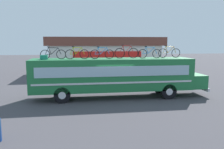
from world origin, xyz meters
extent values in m
plane|color=#423F44|center=(0.00, 0.00, 0.00)|extent=(120.00, 120.00, 0.00)
cube|color=#1E6B38|center=(0.00, 0.00, 1.72)|extent=(11.30, 2.32, 2.21)
cube|color=#1E6B38|center=(6.23, 0.00, 1.10)|extent=(1.15, 2.14, 0.98)
cube|color=#99B7C6|center=(0.00, -1.18, 2.06)|extent=(10.40, 0.04, 0.68)
cube|color=#99B7C6|center=(0.00, 1.18, 2.06)|extent=(10.40, 0.04, 0.68)
cube|color=silver|center=(0.00, -1.18, 1.28)|extent=(10.85, 0.03, 0.12)
cube|color=silver|center=(0.00, 1.18, 1.28)|extent=(10.85, 0.03, 0.12)
cube|color=silver|center=(6.86, 0.00, 0.53)|extent=(0.16, 2.20, 0.24)
cylinder|color=black|center=(3.84, -1.02, 0.54)|extent=(1.08, 0.28, 1.08)
cylinder|color=silver|center=(3.84, -1.02, 0.54)|extent=(0.48, 0.30, 0.48)
cylinder|color=black|center=(3.84, 1.02, 0.54)|extent=(1.08, 0.28, 1.08)
cylinder|color=silver|center=(3.84, 1.02, 0.54)|extent=(0.48, 0.30, 0.48)
cylinder|color=black|center=(-3.50, -1.02, 0.54)|extent=(1.08, 0.28, 1.08)
cylinder|color=silver|center=(-3.50, -1.02, 0.54)|extent=(0.48, 0.30, 0.48)
cylinder|color=black|center=(-3.50, 1.02, 0.54)|extent=(1.08, 0.28, 1.08)
cylinder|color=silver|center=(-3.50, 1.02, 0.54)|extent=(0.48, 0.30, 0.48)
cube|color=#1E7F66|center=(-4.69, -0.12, 2.98)|extent=(0.47, 0.43, 0.29)
torus|color=black|center=(-4.62, -0.04, 3.15)|extent=(0.65, 0.04, 0.65)
torus|color=black|center=(-3.56, -0.04, 3.15)|extent=(0.65, 0.04, 0.65)
cylinder|color=black|center=(-4.30, -0.04, 3.40)|extent=(0.20, 0.04, 0.46)
cylinder|color=black|center=(-3.98, -0.04, 3.38)|extent=(0.49, 0.04, 0.45)
cylinder|color=black|center=(-4.07, -0.04, 3.61)|extent=(0.64, 0.04, 0.07)
cylinder|color=black|center=(-4.42, -0.04, 3.16)|extent=(0.40, 0.03, 0.05)
cylinder|color=black|center=(-4.50, -0.04, 3.39)|extent=(0.26, 0.03, 0.48)
cylinder|color=black|center=(-3.66, -0.04, 3.37)|extent=(0.22, 0.03, 0.45)
cylinder|color=silver|center=(-3.75, -0.04, 3.64)|extent=(0.03, 0.44, 0.03)
ellipsoid|color=black|center=(-4.39, -0.04, 3.66)|extent=(0.20, 0.08, 0.06)
torus|color=black|center=(-2.96, -0.16, 3.16)|extent=(0.66, 0.04, 0.66)
torus|color=black|center=(-1.99, -0.16, 3.16)|extent=(0.66, 0.04, 0.66)
cylinder|color=#B2B20C|center=(-2.67, -0.16, 3.41)|extent=(0.19, 0.04, 0.47)
cylinder|color=#B2B20C|center=(-2.38, -0.16, 3.39)|extent=(0.46, 0.04, 0.45)
cylinder|color=#B2B20C|center=(-2.45, -0.16, 3.62)|extent=(0.59, 0.04, 0.07)
cylinder|color=#B2B20C|center=(-2.78, -0.16, 3.17)|extent=(0.37, 0.03, 0.05)
cylinder|color=#B2B20C|center=(-2.85, -0.16, 3.40)|extent=(0.24, 0.03, 0.49)
cylinder|color=#B2B20C|center=(-2.07, -0.16, 3.38)|extent=(0.21, 0.03, 0.46)
cylinder|color=silver|center=(-2.16, -0.16, 3.66)|extent=(0.03, 0.44, 0.03)
ellipsoid|color=black|center=(-2.75, -0.16, 3.68)|extent=(0.20, 0.08, 0.06)
torus|color=black|center=(-1.27, -0.23, 3.15)|extent=(0.65, 0.04, 0.65)
torus|color=black|center=(-0.26, -0.23, 3.15)|extent=(0.65, 0.04, 0.65)
cylinder|color=#197FDB|center=(-0.97, -0.23, 3.40)|extent=(0.20, 0.04, 0.46)
cylinder|color=#197FDB|center=(-0.67, -0.23, 3.38)|extent=(0.47, 0.04, 0.44)
cylinder|color=#197FDB|center=(-0.75, -0.23, 3.60)|extent=(0.61, 0.04, 0.07)
cylinder|color=#197FDB|center=(-1.08, -0.23, 3.16)|extent=(0.39, 0.03, 0.05)
cylinder|color=#197FDB|center=(-1.16, -0.23, 3.39)|extent=(0.25, 0.03, 0.48)
cylinder|color=#197FDB|center=(-0.35, -0.23, 3.37)|extent=(0.21, 0.03, 0.45)
cylinder|color=silver|center=(-0.44, -0.23, 3.64)|extent=(0.03, 0.44, 0.03)
ellipsoid|color=black|center=(-1.05, -0.23, 3.66)|extent=(0.20, 0.08, 0.06)
torus|color=black|center=(0.53, 0.12, 3.20)|extent=(0.74, 0.04, 0.74)
torus|color=black|center=(1.53, 0.12, 3.20)|extent=(0.74, 0.04, 0.74)
cylinder|color=red|center=(0.83, 0.12, 3.48)|extent=(0.19, 0.04, 0.53)
cylinder|color=red|center=(1.13, 0.12, 3.46)|extent=(0.47, 0.04, 0.51)
cylinder|color=red|center=(1.05, 0.12, 3.72)|extent=(0.60, 0.04, 0.07)
cylinder|color=red|center=(0.72, 0.12, 3.21)|extent=(0.38, 0.03, 0.05)
cylinder|color=red|center=(0.64, 0.12, 3.47)|extent=(0.25, 0.03, 0.55)
cylinder|color=red|center=(1.44, 0.12, 3.45)|extent=(0.21, 0.03, 0.52)
cylinder|color=silver|center=(1.35, 0.12, 3.76)|extent=(0.03, 0.44, 0.03)
ellipsoid|color=black|center=(0.75, 0.12, 3.78)|extent=(0.20, 0.08, 0.06)
torus|color=black|center=(2.17, -0.08, 3.16)|extent=(0.66, 0.04, 0.66)
torus|color=black|center=(3.23, -0.08, 3.16)|extent=(0.66, 0.04, 0.66)
cylinder|color=#197FDB|center=(2.49, -0.08, 3.41)|extent=(0.20, 0.04, 0.47)
cylinder|color=#197FDB|center=(2.80, -0.08, 3.39)|extent=(0.49, 0.04, 0.45)
cylinder|color=#197FDB|center=(2.72, -0.08, 3.62)|extent=(0.64, 0.04, 0.07)
cylinder|color=#197FDB|center=(2.37, -0.08, 3.17)|extent=(0.41, 0.03, 0.05)
cylinder|color=#197FDB|center=(2.28, -0.08, 3.40)|extent=(0.26, 0.03, 0.49)
cylinder|color=#197FDB|center=(3.13, -0.08, 3.38)|extent=(0.22, 0.03, 0.46)
cylinder|color=silver|center=(3.04, -0.08, 3.65)|extent=(0.03, 0.44, 0.03)
ellipsoid|color=black|center=(2.40, -0.08, 3.67)|extent=(0.20, 0.08, 0.06)
torus|color=black|center=(3.85, 0.37, 3.17)|extent=(0.68, 0.04, 0.68)
torus|color=black|center=(4.89, 0.37, 3.17)|extent=(0.68, 0.04, 0.68)
cylinder|color=orange|center=(4.16, 0.37, 3.43)|extent=(0.20, 0.04, 0.49)
cylinder|color=orange|center=(4.47, 0.37, 3.41)|extent=(0.48, 0.04, 0.47)
cylinder|color=orange|center=(4.39, 0.37, 3.65)|extent=(0.62, 0.04, 0.07)
cylinder|color=orange|center=(4.05, 0.37, 3.18)|extent=(0.40, 0.03, 0.05)
cylinder|color=orange|center=(3.96, 0.37, 3.42)|extent=(0.25, 0.03, 0.51)
cylinder|color=orange|center=(4.79, 0.37, 3.40)|extent=(0.22, 0.03, 0.48)
cylinder|color=silver|center=(4.70, 0.37, 3.69)|extent=(0.03, 0.44, 0.03)
ellipsoid|color=black|center=(4.08, 0.37, 3.71)|extent=(0.20, 0.08, 0.06)
cube|color=silver|center=(1.04, 13.80, 1.79)|extent=(13.38, 6.32, 3.57)
cube|color=brown|center=(1.04, 13.80, 4.09)|extent=(14.45, 6.83, 1.03)
cube|color=red|center=(1.04, 10.54, 2.57)|extent=(8.03, 0.16, 0.70)
camera|label=1|loc=(-2.46, -15.92, 3.96)|focal=36.50mm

